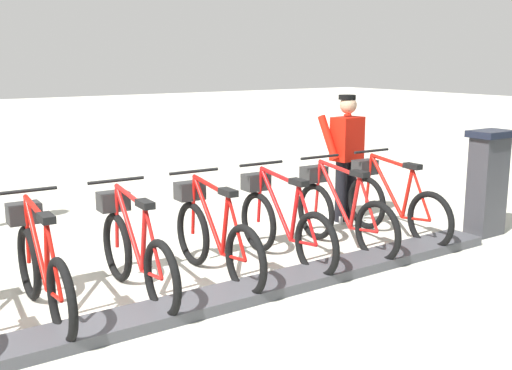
# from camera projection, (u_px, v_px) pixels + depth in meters

# --- Properties ---
(ground_plane) EXTENTS (60.00, 60.00, 0.00)m
(ground_plane) POSITION_uv_depth(u_px,v_px,m) (143.00, 324.00, 5.07)
(ground_plane) COLOR beige
(dock_rail_base) EXTENTS (0.44, 8.25, 0.10)m
(dock_rail_base) POSITION_uv_depth(u_px,v_px,m) (143.00, 318.00, 5.06)
(dock_rail_base) COLOR #47474C
(dock_rail_base) RESTS_ON ground
(payment_kiosk) EXTENTS (0.36, 0.52, 1.28)m
(payment_kiosk) POSITION_uv_depth(u_px,v_px,m) (487.00, 181.00, 7.50)
(payment_kiosk) COLOR #38383D
(payment_kiosk) RESTS_ON ground
(bike_docked_0) EXTENTS (1.72, 0.54, 1.02)m
(bike_docked_0) POSITION_uv_depth(u_px,v_px,m) (392.00, 202.00, 7.44)
(bike_docked_0) COLOR black
(bike_docked_0) RESTS_ON ground
(bike_docked_1) EXTENTS (1.72, 0.54, 1.02)m
(bike_docked_1) POSITION_uv_depth(u_px,v_px,m) (340.00, 212.00, 6.98)
(bike_docked_1) COLOR black
(bike_docked_1) RESTS_ON ground
(bike_docked_2) EXTENTS (1.72, 0.54, 1.02)m
(bike_docked_2) POSITION_uv_depth(u_px,v_px,m) (281.00, 223.00, 6.52)
(bike_docked_2) COLOR black
(bike_docked_2) RESTS_ON ground
(bike_docked_3) EXTENTS (1.72, 0.54, 1.02)m
(bike_docked_3) POSITION_uv_depth(u_px,v_px,m) (213.00, 235.00, 6.07)
(bike_docked_3) COLOR black
(bike_docked_3) RESTS_ON ground
(bike_docked_4) EXTENTS (1.72, 0.54, 1.02)m
(bike_docked_4) POSITION_uv_depth(u_px,v_px,m) (134.00, 250.00, 5.61)
(bike_docked_4) COLOR black
(bike_docked_4) RESTS_ON ground
(bike_docked_5) EXTENTS (1.72, 0.54, 1.02)m
(bike_docked_5) POSITION_uv_depth(u_px,v_px,m) (41.00, 267.00, 5.15)
(bike_docked_5) COLOR black
(bike_docked_5) RESTS_ON ground
(worker_near_rack) EXTENTS (0.49, 0.66, 1.66)m
(worker_near_rack) POSITION_uv_depth(u_px,v_px,m) (346.00, 153.00, 8.07)
(worker_near_rack) COLOR white
(worker_near_rack) RESTS_ON ground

